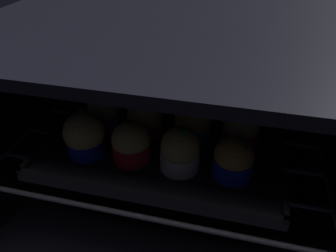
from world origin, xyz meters
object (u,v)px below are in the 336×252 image
muffin_row0_col3 (234,159)px  muffin_row1_col0 (104,111)px  muffin_row0_col1 (131,143)px  muffin_row1_col3 (241,128)px  muffin_row1_col2 (193,122)px  muffin_row2_col0 (118,90)px  muffin_row0_col0 (85,135)px  muffin_row2_col1 (157,92)px  muffin_row0_col2 (180,150)px  muffin_row2_col3 (241,104)px  muffin_row2_col2 (200,101)px  muffin_row1_col1 (146,117)px  baking_tray (168,137)px

muffin_row0_col3 → muffin_row1_col0: bearing=162.5°
muffin_row0_col1 → muffin_row1_col3: muffin_row1_col3 is taller
muffin_row1_col2 → muffin_row2_col0: muffin_row1_col2 is taller
muffin_row0_col0 → muffin_row1_col2: muffin_row1_col2 is taller
muffin_row1_col0 → muffin_row2_col1: 11.57cm
muffin_row0_col2 → muffin_row2_col1: bearing=116.6°
muffin_row2_col3 → muffin_row1_col3: bearing=-87.3°
muffin_row2_col1 → muffin_row2_col0: bearing=-177.1°
muffin_row2_col3 → muffin_row0_col2: bearing=-117.0°
muffin_row2_col2 → muffin_row2_col0: bearing=-179.7°
muffin_row2_col0 → muffin_row2_col1: muffin_row2_col1 is taller
muffin_row0_col3 → muffin_row1_col1: bearing=154.6°
baking_tray → muffin_row0_col0: size_ratio=5.15×
muffin_row0_col1 → muffin_row1_col3: 18.75cm
baking_tray → muffin_row2_col0: bearing=147.2°
muffin_row1_col2 → muffin_row2_col3: bearing=46.1°
muffin_row1_col0 → muffin_row1_col2: size_ratio=1.01×
baking_tray → muffin_row1_col2: muffin_row1_col2 is taller
baking_tray → muffin_row2_col1: (-4.42, 8.52, 4.24)cm
muffin_row2_col1 → muffin_row2_col3: (16.73, -0.26, -0.25)cm
baking_tray → muffin_row1_col3: bearing=1.8°
muffin_row0_col1 → muffin_row2_col1: muffin_row2_col1 is taller
baking_tray → muffin_row2_col3: bearing=33.9°
muffin_row1_col0 → muffin_row2_col1: size_ratio=0.97×
muffin_row0_col1 → muffin_row2_col0: 18.11cm
muffin_row0_col0 → muffin_row2_col0: (-0.61, 16.33, -0.11)cm
baking_tray → muffin_row1_col3: 13.22cm
muffin_row0_col3 → muffin_row2_col1: size_ratio=0.81×
muffin_row1_col1 → muffin_row2_col2: muffin_row1_col1 is taller
muffin_row0_col0 → muffin_row0_col3: (24.08, 0.34, -0.58)cm
baking_tray → muffin_row1_col1: (-4.10, -0.18, 3.74)cm
muffin_row1_col2 → muffin_row1_col3: size_ratio=1.12×
muffin_row0_col2 → muffin_row1_col0: muffin_row1_col0 is taller
muffin_row1_col0 → muffin_row2_col2: muffin_row1_col0 is taller
muffin_row1_col1 → muffin_row2_col1: (-0.32, 8.70, 0.51)cm
muffin_row0_col0 → muffin_row1_col1: bearing=45.5°
muffin_row0_col2 → muffin_row1_col1: bearing=135.2°
muffin_row2_col3 → muffin_row1_col1: bearing=-152.8°
muffin_row0_col1 → muffin_row2_col0: size_ratio=0.91×
muffin_row0_col2 → muffin_row1_col2: muffin_row1_col2 is taller
muffin_row2_col3 → baking_tray: bearing=-146.1°
muffin_row0_col2 → muffin_row1_col0: bearing=153.6°
muffin_row0_col0 → muffin_row2_col2: size_ratio=1.12×
muffin_row0_col1 → muffin_row0_col2: bearing=-1.9°
muffin_row2_col1 → muffin_row1_col1: bearing=-87.9°
baking_tray → muffin_row1_col2: size_ratio=5.06×
muffin_row0_col0 → muffin_row2_col2: bearing=45.1°
muffin_row1_col0 → muffin_row1_col2: bearing=1.4°
muffin_row0_col2 → muffin_row1_col3: bearing=44.4°
muffin_row2_col1 → muffin_row1_col2: bearing=-43.2°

